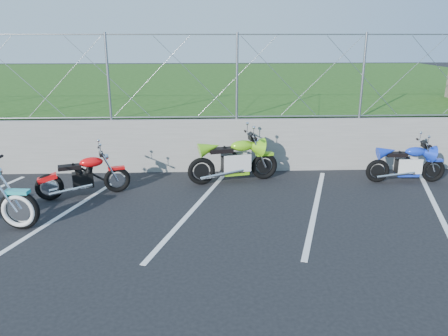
{
  "coord_description": "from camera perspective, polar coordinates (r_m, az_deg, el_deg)",
  "views": [
    {
      "loc": [
        0.27,
        -6.9,
        3.27
      ],
      "look_at": [
        0.61,
        1.3,
        0.73
      ],
      "focal_mm": 35.0,
      "sensor_mm": 36.0,
      "label": 1
    }
  ],
  "objects": [
    {
      "name": "sportbike_green",
      "position": [
        9.93,
        1.41,
        0.81
      ],
      "size": [
        2.1,
        0.75,
        1.1
      ],
      "rotation": [
        0.0,
        0.0,
        0.22
      ],
      "color": "black",
      "rests_on": "ground"
    },
    {
      "name": "ground",
      "position": [
        7.64,
        -4.19,
        -8.22
      ],
      "size": [
        90.0,
        90.0,
        0.0
      ],
      "primitive_type": "plane",
      "color": "black",
      "rests_on": "ground"
    },
    {
      "name": "parking_lines",
      "position": [
        8.6,
        4.06,
        -5.2
      ],
      "size": [
        18.29,
        4.31,
        0.01
      ],
      "color": "silver",
      "rests_on": "ground"
    },
    {
      "name": "retaining_wall",
      "position": [
        10.72,
        -3.72,
        3.0
      ],
      "size": [
        30.0,
        0.22,
        1.3
      ],
      "primitive_type": "cube",
      "color": "slate",
      "rests_on": "ground"
    },
    {
      "name": "sportbike_blue",
      "position": [
        10.76,
        22.8,
        0.37
      ],
      "size": [
        1.82,
        0.65,
        0.94
      ],
      "rotation": [
        0.0,
        0.0,
        -0.02
      ],
      "color": "black",
      "rests_on": "ground"
    },
    {
      "name": "naked_orange",
      "position": [
        9.51,
        -17.71,
        -1.18
      ],
      "size": [
        1.85,
        0.77,
        0.95
      ],
      "rotation": [
        0.0,
        0.0,
        0.31
      ],
      "color": "black",
      "rests_on": "ground"
    },
    {
      "name": "chain_link_fence",
      "position": [
        10.44,
        -3.89,
        11.81
      ],
      "size": [
        28.0,
        0.03,
        2.0
      ],
      "color": "gray",
      "rests_on": "retaining_wall"
    },
    {
      "name": "grass_field",
      "position": [
        20.57,
        -3.12,
        9.83
      ],
      "size": [
        30.0,
        20.0,
        1.3
      ],
      "primitive_type": "cube",
      "color": "#204713",
      "rests_on": "ground"
    }
  ]
}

